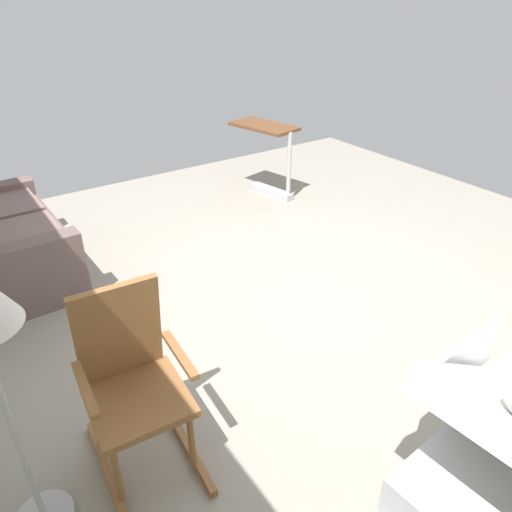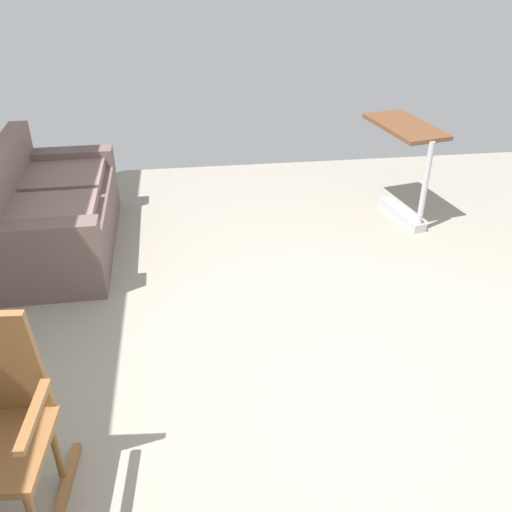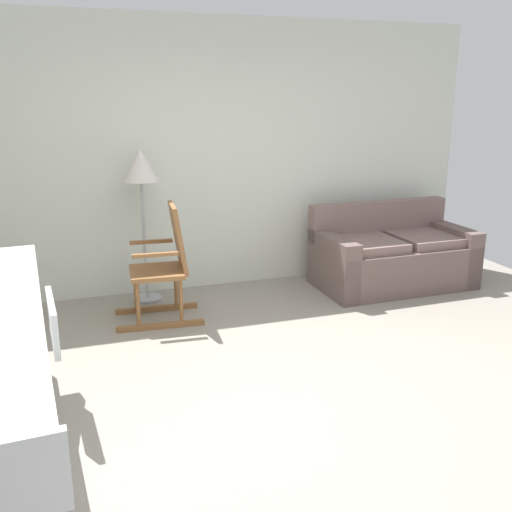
{
  "view_description": "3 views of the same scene",
  "coord_description": "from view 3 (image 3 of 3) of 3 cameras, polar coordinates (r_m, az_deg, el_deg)",
  "views": [
    {
      "loc": [
        -2.46,
        2.19,
        2.28
      ],
      "look_at": [
        -0.04,
        0.51,
        0.6
      ],
      "focal_mm": 33.76,
      "sensor_mm": 36.0,
      "label": 1
    },
    {
      "loc": [
        -2.46,
        0.78,
        2.39
      ],
      "look_at": [
        0.19,
        0.44,
        0.78
      ],
      "focal_mm": 40.03,
      "sensor_mm": 36.0,
      "label": 2
    },
    {
      "loc": [
        -1.41,
        -3.19,
        1.96
      ],
      "look_at": [
        -0.15,
        0.58,
        0.84
      ],
      "focal_mm": 40.36,
      "sensor_mm": 36.0,
      "label": 3
    }
  ],
  "objects": [
    {
      "name": "ground_plane",
      "position": [
        3.99,
        4.76,
        -13.71
      ],
      "size": [
        6.91,
        6.91,
        0.0
      ],
      "primitive_type": "plane",
      "color": "gray"
    },
    {
      "name": "floor_lamp",
      "position": [
        5.51,
        -11.34,
        7.8
      ],
      "size": [
        0.34,
        0.34,
        1.48
      ],
      "color": "#B2B5BA",
      "rests_on": "ground"
    },
    {
      "name": "rocking_chair",
      "position": [
        5.14,
        -9.01,
        -0.93
      ],
      "size": [
        0.79,
        0.53,
        1.05
      ],
      "color": "brown",
      "rests_on": "ground"
    },
    {
      "name": "back_wall",
      "position": [
        5.93,
        -4.77,
        9.76
      ],
      "size": [
        5.73,
        0.1,
        2.7
      ],
      "primitive_type": "cube",
      "color": "silver",
      "rests_on": "ground"
    },
    {
      "name": "couch",
      "position": [
        6.23,
        13.31,
        -0.11
      ],
      "size": [
        1.62,
        0.88,
        0.85
      ],
      "color": "#68534F",
      "rests_on": "ground"
    }
  ]
}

